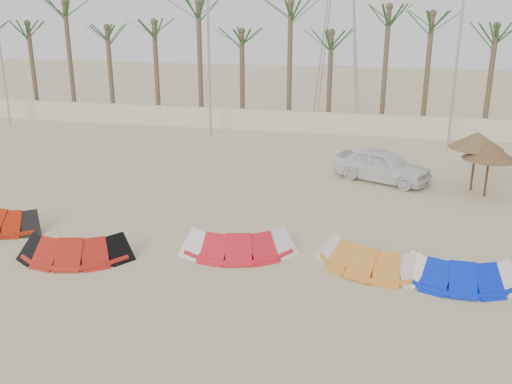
% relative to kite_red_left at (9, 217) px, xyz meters
% --- Properties ---
extents(ground, '(120.00, 120.00, 0.00)m').
position_rel_kite_red_left_xyz_m(ground, '(8.75, -3.85, -0.42)').
color(ground, beige).
rests_on(ground, ground).
extents(boundary_wall, '(60.00, 0.30, 1.30)m').
position_rel_kite_red_left_xyz_m(boundary_wall, '(8.75, 18.15, 0.23)').
color(boundary_wall, beige).
rests_on(boundary_wall, ground).
extents(palm_line, '(52.00, 4.00, 7.70)m').
position_rel_kite_red_left_xyz_m(palm_line, '(9.42, 19.65, 6.03)').
color(palm_line, brown).
rests_on(palm_line, ground).
extents(lamp_b, '(1.25, 0.14, 11.00)m').
position_rel_kite_red_left_xyz_m(lamp_b, '(2.78, 16.15, 5.35)').
color(lamp_b, '#A5A8AD').
rests_on(lamp_b, ground).
extents(lamp_c, '(1.25, 0.14, 11.00)m').
position_rel_kite_red_left_xyz_m(lamp_c, '(16.78, 16.15, 5.35)').
color(lamp_c, '#A5A8AD').
rests_on(lamp_c, ground).
extents(pylon, '(3.00, 3.00, 14.00)m').
position_rel_kite_red_left_xyz_m(pylon, '(9.75, 24.15, -0.42)').
color(pylon, '#A5A8AD').
rests_on(pylon, ground).
extents(kite_red_left, '(3.00, 1.72, 0.90)m').
position_rel_kite_red_left_xyz_m(kite_red_left, '(0.00, 0.00, 0.00)').
color(kite_red_left, '#A91F09').
rests_on(kite_red_left, ground).
extents(kite_red_mid, '(3.75, 2.15, 0.90)m').
position_rel_kite_red_left_xyz_m(kite_red_mid, '(3.75, -1.66, 0.00)').
color(kite_red_mid, '#AD1C12').
rests_on(kite_red_mid, ground).
extents(kite_red_right, '(3.88, 2.29, 0.90)m').
position_rel_kite_red_left_xyz_m(kite_red_right, '(8.75, -0.14, 0.01)').
color(kite_red_right, red).
rests_on(kite_red_right, ground).
extents(kite_orange, '(3.80, 2.57, 0.90)m').
position_rel_kite_red_left_xyz_m(kite_orange, '(12.93, -0.38, 0.00)').
color(kite_orange, orange).
rests_on(kite_orange, ground).
extents(kite_blue, '(3.39, 1.58, 0.90)m').
position_rel_kite_red_left_xyz_m(kite_blue, '(15.54, -0.80, 0.00)').
color(kite_blue, '#0522D8').
rests_on(kite_blue, ground).
extents(parasol_left, '(2.19, 2.19, 2.32)m').
position_rel_kite_red_left_xyz_m(parasol_left, '(17.46, 7.48, 1.55)').
color(parasol_left, '#4C331E').
rests_on(parasol_left, ground).
extents(parasol_mid, '(2.31, 2.31, 2.59)m').
position_rel_kite_red_left_xyz_m(parasol_mid, '(17.01, 8.24, 1.82)').
color(parasol_mid, '#4C331E').
rests_on(parasol_mid, ground).
extents(car, '(4.73, 3.41, 1.50)m').
position_rel_kite_red_left_xyz_m(car, '(13.19, 8.77, 0.33)').
color(car, white).
rests_on(car, ground).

